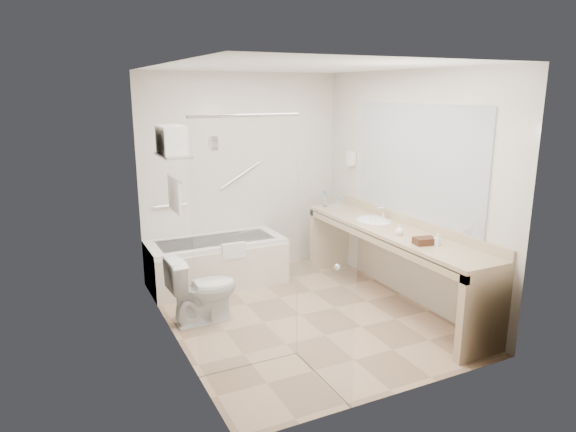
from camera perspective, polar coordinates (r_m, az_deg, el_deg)
name	(u,v)px	position (r m, az deg, el deg)	size (l,w,h in m)	color
floor	(301,315)	(5.47, 1.40, -10.92)	(3.20, 3.20, 0.00)	tan
ceiling	(302,67)	(4.97, 1.58, 16.27)	(2.60, 3.20, 0.10)	white
wall_back	(243,175)	(6.51, -5.02, 4.62)	(2.60, 0.10, 2.50)	beige
wall_front	(404,239)	(3.77, 12.75, -2.56)	(2.60, 0.10, 2.50)	beige
wall_left	(170,211)	(4.63, -12.95, 0.51)	(0.10, 3.20, 2.50)	beige
wall_right	(407,187)	(5.77, 13.03, 3.12)	(0.10, 3.20, 2.50)	beige
bathtub	(217,262)	(6.25, -7.93, -5.07)	(1.60, 0.73, 0.59)	white
grab_bar_short	(170,206)	(6.26, -12.98, 1.14)	(0.03, 0.03, 0.40)	silver
grab_bar_long	(240,175)	(6.45, -5.31, 4.53)	(0.03, 0.03, 0.60)	silver
shower_enclosure	(284,250)	(4.04, -0.45, -3.79)	(0.96, 0.91, 2.11)	silver
towel_shelf	(172,149)	(4.91, -12.73, 7.24)	(0.24, 0.55, 0.81)	silver
vanity_counter	(392,247)	(5.64, 11.46, -3.44)	(0.55, 2.70, 0.95)	tan
sink	(373,223)	(5.92, 9.45, -0.72)	(0.40, 0.52, 0.14)	white
faucet	(384,212)	(5.97, 10.62, 0.45)	(0.03, 0.03, 0.14)	silver
mirror	(416,162)	(5.61, 14.08, 5.86)	(0.02, 2.00, 1.20)	#A9AFB6
hairdryer_unit	(351,158)	(6.55, 7.02, 6.40)	(0.08, 0.10, 0.18)	white
toilet	(203,289)	(5.27, -9.45, -8.04)	(0.39, 0.70, 0.68)	white
amenity_basket	(425,241)	(5.09, 14.93, -2.69)	(0.20, 0.13, 0.07)	#4D291B
soap_bottle_a	(437,243)	(5.08, 16.22, -2.86)	(0.05, 0.12, 0.05)	white
soap_bottle_b	(399,231)	(5.35, 12.27, -1.62)	(0.08, 0.11, 0.08)	white
water_bottle_left	(325,199)	(6.50, 4.09, 1.86)	(0.06, 0.06, 0.20)	silver
water_bottle_mid	(339,206)	(6.15, 5.69, 1.06)	(0.06, 0.06, 0.19)	silver
water_bottle_right	(325,200)	(6.51, 4.12, 1.74)	(0.05, 0.05, 0.17)	silver
drinking_glass_near	(334,207)	(6.31, 5.09, 0.98)	(0.06, 0.06, 0.08)	silver
drinking_glass_far	(372,219)	(5.77, 9.37, -0.34)	(0.07, 0.07, 0.09)	silver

